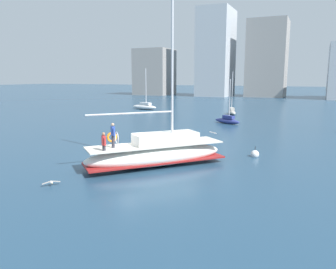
# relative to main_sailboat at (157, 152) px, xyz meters

# --- Properties ---
(ground_plane) EXTENTS (400.00, 400.00, 0.00)m
(ground_plane) POSITION_rel_main_sailboat_xyz_m (-2.01, -0.52, -0.92)
(ground_plane) COLOR navy
(main_sailboat) EXTENTS (8.18, 8.76, 14.20)m
(main_sailboat) POSITION_rel_main_sailboat_xyz_m (0.00, 0.00, 0.00)
(main_sailboat) COLOR white
(main_sailboat) RESTS_ON ground
(moored_sloop_far) EXTENTS (5.54, 2.45, 7.34)m
(moored_sloop_far) POSITION_rel_main_sailboat_xyz_m (-18.93, 33.80, -0.35)
(moored_sloop_far) COLOR white
(moored_sloop_far) RESTS_ON ground
(moored_catamaran) EXTENTS (2.49, 4.11, 6.66)m
(moored_catamaran) POSITION_rel_main_sailboat_xyz_m (-2.55, 32.30, -0.44)
(moored_catamaran) COLOR #B7B2A8
(moored_catamaran) RESTS_ON ground
(moored_cutter_left) EXTENTS (3.92, 2.58, 5.64)m
(moored_cutter_left) POSITION_rel_main_sailboat_xyz_m (-0.65, 21.84, -0.47)
(moored_cutter_left) COLOR navy
(moored_cutter_left) RESTS_ON ground
(seagull) EXTENTS (0.69, 0.85, 0.17)m
(seagull) POSITION_rel_main_sailboat_xyz_m (-3.42, -6.16, -0.72)
(seagull) COLOR silver
(seagull) RESTS_ON ground
(mooring_buoy) EXTENTS (0.62, 0.62, 0.91)m
(mooring_buoy) POSITION_rel_main_sailboat_xyz_m (5.59, 5.21, -0.73)
(mooring_buoy) COLOR silver
(mooring_buoy) RESTS_ON ground
(waterfront_buildings) EXTENTS (86.85, 15.23, 25.75)m
(waterfront_buildings) POSITION_rel_main_sailboat_xyz_m (3.67, 81.16, 9.55)
(waterfront_buildings) COLOR gray
(waterfront_buildings) RESTS_ON ground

